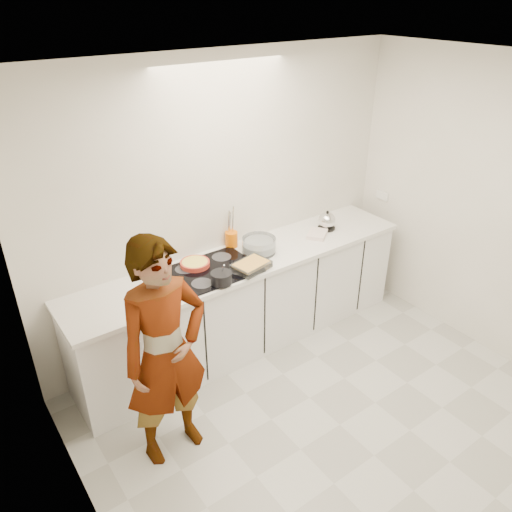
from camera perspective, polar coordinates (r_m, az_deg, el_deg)
floor at (r=4.15m, az=9.56°, el=-18.49°), size 3.60×3.20×0.00m
ceiling at (r=2.88m, az=13.92°, el=19.60°), size 3.60×3.20×0.00m
wall_back at (r=4.43m, az=-3.65°, el=5.79°), size 3.60×0.00×2.60m
wall_left at (r=2.56m, az=-19.08°, el=-15.30°), size 0.00×3.20×2.60m
wall_right at (r=4.71m, az=26.60°, el=4.06°), size 0.02×3.20×2.60m
base_cabinets at (r=4.61m, az=-1.17°, el=-5.44°), size 3.20×0.58×0.87m
countertop at (r=4.37m, az=-1.23°, el=-0.49°), size 3.24×0.64×0.04m
hob at (r=4.18m, az=-5.03°, el=-1.63°), size 0.72×0.54×0.01m
tart_dish at (r=4.23m, az=-7.00°, el=-0.85°), size 0.26×0.26×0.04m
saucepan at (r=3.96m, az=-3.98°, el=-2.51°), size 0.19×0.19×0.16m
baking_dish at (r=4.15m, az=-0.56°, el=-1.08°), size 0.34×0.27×0.06m
mixing_bowl at (r=4.43m, az=0.34°, el=1.17°), size 0.36×0.36×0.14m
tea_towel at (r=4.78m, az=7.01°, el=2.50°), size 0.28×0.26×0.04m
kettle at (r=4.91m, az=8.10°, el=3.96°), size 0.20×0.20×0.19m
utensil_crock at (r=4.54m, az=-2.82°, el=1.93°), size 0.11×0.11×0.14m
cook at (r=3.43m, az=-10.29°, el=-10.93°), size 0.65×0.45×1.71m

